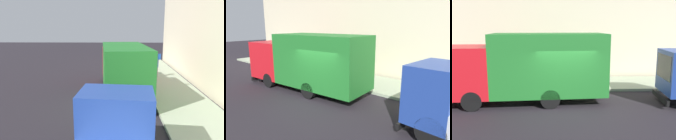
{
  "view_description": "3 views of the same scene",
  "coord_description": "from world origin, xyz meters",
  "views": [
    {
      "loc": [
        0.92,
        -11.26,
        4.39
      ],
      "look_at": [
        0.68,
        0.89,
        1.79
      ],
      "focal_mm": 35.04,
      "sensor_mm": 36.0,
      "label": 1
    },
    {
      "loc": [
        -6.21,
        -6.9,
        3.71
      ],
      "look_at": [
        1.52,
        -0.28,
        1.43
      ],
      "focal_mm": 32.91,
      "sensor_mm": 36.0,
      "label": 2
    },
    {
      "loc": [
        -9.7,
        0.35,
        3.53
      ],
      "look_at": [
        0.68,
        0.1,
        1.63
      ],
      "focal_mm": 38.92,
      "sensor_mm": 36.0,
      "label": 3
    }
  ],
  "objects": [
    {
      "name": "traffic_cone_orange",
      "position": [
        3.61,
        5.54,
        0.49
      ],
      "size": [
        0.48,
        0.48,
        0.68
      ],
      "primitive_type": "cone",
      "color": "orange",
      "rests_on": "sidewalk"
    },
    {
      "name": "sidewalk",
      "position": [
        4.64,
        0.0,
        0.07
      ],
      "size": [
        3.28,
        30.0,
        0.15
      ],
      "primitive_type": "cube",
      "color": "#A5B294",
      "rests_on": "ground"
    },
    {
      "name": "building_facade",
      "position": [
        6.78,
        0.0,
        5.05
      ],
      "size": [
        0.5,
        30.0,
        10.1
      ],
      "primitive_type": "cube",
      "color": "beige",
      "rests_on": "ground"
    },
    {
      "name": "street_sign_post",
      "position": [
        3.41,
        1.95,
        1.63
      ],
      "size": [
        0.44,
        0.08,
        2.5
      ],
      "color": "#4C5156",
      "rests_on": "sidewalk"
    },
    {
      "name": "ground",
      "position": [
        0.0,
        0.0,
        0.0
      ],
      "size": [
        80.0,
        80.0,
        0.0
      ],
      "primitive_type": "plane",
      "color": "#252026"
    },
    {
      "name": "large_utility_truck",
      "position": [
        1.31,
        1.83,
        1.7
      ],
      "size": [
        2.89,
        7.77,
        3.18
      ],
      "rotation": [
        0.0,
        0.0,
        0.07
      ],
      "color": "red",
      "rests_on": "ground"
    },
    {
      "name": "pedestrian_walking",
      "position": [
        4.11,
        5.84,
        1.05
      ],
      "size": [
        0.47,
        0.47,
        1.69
      ],
      "rotation": [
        0.0,
        0.0,
        0.67
      ],
      "color": "#574A4A",
      "rests_on": "sidewalk"
    }
  ]
}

